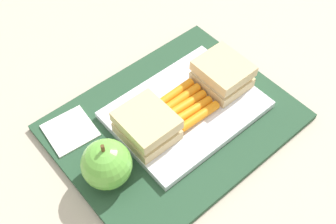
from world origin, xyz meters
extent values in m
plane|color=#B7AD99|center=(0.00, 0.00, 0.00)|extent=(2.40, 2.40, 0.00)
cube|color=#284C33|center=(0.00, 0.00, 0.01)|extent=(0.36, 0.28, 0.01)
cube|color=white|center=(-0.03, 0.00, 0.02)|extent=(0.23, 0.17, 0.01)
cube|color=#DBC189|center=(-0.10, 0.00, 0.03)|extent=(0.07, 0.08, 0.02)
cube|color=beige|center=(-0.10, 0.00, 0.04)|extent=(0.07, 0.07, 0.01)
cube|color=#DBC189|center=(-0.10, 0.00, 0.06)|extent=(0.07, 0.08, 0.02)
cube|color=#DBC189|center=(0.05, 0.00, 0.03)|extent=(0.07, 0.08, 0.02)
cube|color=beige|center=(0.05, 0.00, 0.04)|extent=(0.07, 0.07, 0.01)
cube|color=#DBC189|center=(0.05, 0.00, 0.06)|extent=(0.07, 0.08, 0.02)
cylinder|color=orange|center=(-0.02, -0.03, 0.03)|extent=(0.08, 0.01, 0.02)
cylinder|color=orange|center=(-0.03, -0.01, 0.03)|extent=(0.08, 0.01, 0.02)
cylinder|color=orange|center=(-0.03, 0.00, 0.03)|extent=(0.08, 0.01, 0.02)
cylinder|color=orange|center=(-0.02, 0.01, 0.03)|extent=(0.08, 0.01, 0.02)
cylinder|color=orange|center=(-0.02, 0.03, 0.03)|extent=(0.08, 0.01, 0.02)
sphere|color=#66B742|center=(0.14, 0.02, 0.05)|extent=(0.07, 0.07, 0.07)
cylinder|color=brown|center=(0.14, 0.02, 0.09)|extent=(0.01, 0.00, 0.01)
cube|color=white|center=(0.14, -0.09, 0.01)|extent=(0.08, 0.08, 0.00)
camera|label=1|loc=(0.25, 0.28, 0.53)|focal=43.62mm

